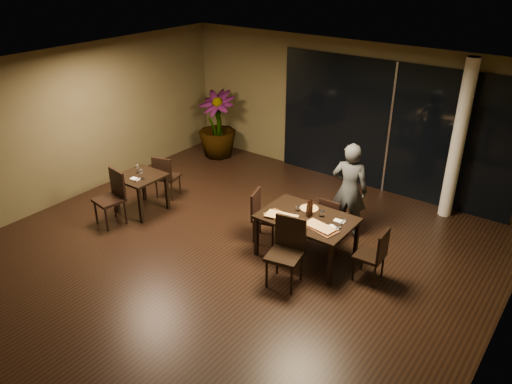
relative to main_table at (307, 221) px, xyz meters
The scene contains 32 objects.
ground 1.45m from the main_table, 141.34° to the right, with size 8.00×8.00×0.00m, color black.
wall_back 3.50m from the main_table, 107.10° to the left, with size 8.00×0.10×3.00m, color brown.
wall_left 5.18m from the main_table, behind, with size 0.10×8.00×3.00m, color brown.
wall_right 3.26m from the main_table, 14.70° to the right, with size 0.10×8.00×3.00m, color brown.
ceiling 2.67m from the main_table, 141.34° to the right, with size 8.00×8.00×0.04m, color silver.
window_panel 3.23m from the main_table, 90.00° to the left, with size 5.00×0.06×2.70m, color black.
column 3.28m from the main_table, 63.84° to the left, with size 0.24×0.24×3.00m, color white.
main_table is the anchor object (origin of this frame).
side_table 3.44m from the main_table, behind, with size 0.80×0.80×0.75m.
chair_main_far 0.70m from the main_table, 81.79° to the left, with size 0.39×0.39×0.84m.
chair_main_near 0.75m from the main_table, 81.99° to the right, with size 0.58×0.58×1.06m.
chair_main_left 0.93m from the main_table, behind, with size 0.53×0.53×0.92m.
chair_main_right 1.19m from the main_table, ahead, with size 0.43×0.43×0.89m.
chair_side_far 3.43m from the main_table, behind, with size 0.53×0.53×0.92m.
chair_side_near 3.65m from the main_table, 162.21° to the right, with size 0.54×0.54×1.02m.
diner 1.11m from the main_table, 80.09° to the left, with size 0.58×0.39×1.72m, color #2F3234.
potted_plant 4.78m from the main_table, 148.04° to the left, with size 0.88×0.88×1.61m, color #234F1A.
pizza_board_left 0.42m from the main_table, 141.20° to the right, with size 0.57×0.29×0.01m, color #4C3118.
pizza_board_right 0.40m from the main_table, 28.70° to the right, with size 0.58×0.29×0.01m, color #452516.
oblong_pizza_left 0.43m from the main_table, 141.20° to the right, with size 0.49×0.23×0.02m, color maroon, non-canonical shape.
oblong_pizza_right 0.40m from the main_table, 28.70° to the right, with size 0.47×0.21×0.02m, color #6B0F09, non-canonical shape.
round_pizza 0.29m from the main_table, 114.64° to the left, with size 0.30×0.30×0.01m, color #A82312.
bottle_a 0.22m from the main_table, 109.62° to the left, with size 0.06×0.06×0.27m, color black, non-canonical shape.
bottle_b 0.22m from the main_table, 58.10° to the left, with size 0.06×0.06×0.29m, color black, non-canonical shape.
bottle_c 0.24m from the main_table, 83.20° to the left, with size 0.07×0.07×0.30m, color black, non-canonical shape.
tumbler_left 0.29m from the main_table, 157.93° to the left, with size 0.07×0.07×0.09m, color white.
tumbler_right 0.27m from the main_table, 44.18° to the left, with size 0.08×0.08×0.10m, color white.
napkin_near 0.51m from the main_table, ahead, with size 0.18×0.10×0.01m, color white.
napkin_far 0.52m from the main_table, 20.09° to the left, with size 0.18×0.10×0.01m, color silver.
wine_glass_a 3.55m from the main_table, behind, with size 0.07×0.07×0.16m, color white, non-canonical shape.
wine_glass_b 3.31m from the main_table, behind, with size 0.08×0.08×0.19m, color white, non-canonical shape.
side_napkin 3.40m from the main_table, 168.58° to the right, with size 0.18×0.11×0.01m, color white.
Camera 1 is at (4.50, -5.31, 4.67)m, focal length 35.00 mm.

